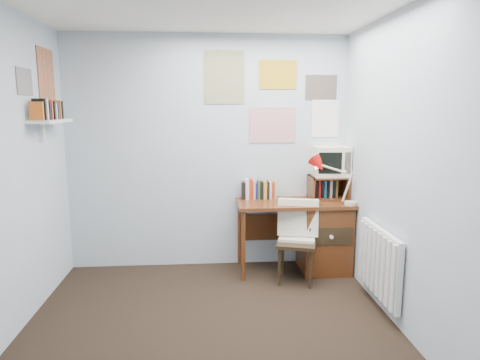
# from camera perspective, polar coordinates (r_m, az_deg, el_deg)

# --- Properties ---
(ground) EXTENTS (3.50, 3.50, 0.00)m
(ground) POSITION_cam_1_polar(r_m,az_deg,el_deg) (3.35, -3.85, -21.70)
(ground) COLOR black
(ground) RESTS_ON ground
(back_wall) EXTENTS (3.00, 0.02, 2.50)m
(back_wall) POSITION_cam_1_polar(r_m,az_deg,el_deg) (4.64, -4.29, 3.58)
(back_wall) COLOR #A7B1BF
(back_wall) RESTS_ON ground
(right_wall) EXTENTS (0.02, 3.50, 2.50)m
(right_wall) POSITION_cam_1_polar(r_m,az_deg,el_deg) (3.27, 23.14, 0.22)
(right_wall) COLOR #A7B1BF
(right_wall) RESTS_ON ground
(desk) EXTENTS (1.20, 0.55, 0.76)m
(desk) POSITION_cam_1_polar(r_m,az_deg,el_deg) (4.69, 10.43, -7.02)
(desk) COLOR #5F2F15
(desk) RESTS_ON ground
(desk_chair) EXTENTS (0.50, 0.49, 0.80)m
(desk_chair) POSITION_cam_1_polar(r_m,az_deg,el_deg) (4.34, 7.53, -8.39)
(desk_chair) COLOR black
(desk_chair) RESTS_ON ground
(desk_lamp) EXTENTS (0.32, 0.28, 0.44)m
(desk_lamp) POSITION_cam_1_polar(r_m,az_deg,el_deg) (4.47, 14.60, -0.45)
(desk_lamp) COLOR red
(desk_lamp) RESTS_ON desk
(tv_riser) EXTENTS (0.40, 0.30, 0.25)m
(tv_riser) POSITION_cam_1_polar(r_m,az_deg,el_deg) (4.72, 11.66, -0.97)
(tv_riser) COLOR #5F2F15
(tv_riser) RESTS_ON desk
(crt_tv) EXTENTS (0.39, 0.36, 0.35)m
(crt_tv) POSITION_cam_1_polar(r_m,az_deg,el_deg) (4.70, 12.01, 2.66)
(crt_tv) COLOR #EEDFC7
(crt_tv) RESTS_ON tv_riser
(book_row) EXTENTS (0.60, 0.14, 0.22)m
(book_row) POSITION_cam_1_polar(r_m,az_deg,el_deg) (4.65, 3.94, -1.13)
(book_row) COLOR #5F2F15
(book_row) RESTS_ON desk
(radiator) EXTENTS (0.09, 0.80, 0.60)m
(radiator) POSITION_cam_1_polar(r_m,az_deg,el_deg) (3.94, 18.07, -10.41)
(radiator) COLOR white
(radiator) RESTS_ON right_wall
(wall_shelf) EXTENTS (0.20, 0.62, 0.24)m
(wall_shelf) POSITION_cam_1_polar(r_m,az_deg,el_deg) (4.20, -23.96, 7.19)
(wall_shelf) COLOR white
(wall_shelf) RESTS_ON left_wall
(posters_back) EXTENTS (1.20, 0.01, 0.90)m
(posters_back) POSITION_cam_1_polar(r_m,az_deg,el_deg) (4.66, 4.42, 11.00)
(posters_back) COLOR white
(posters_back) RESTS_ON back_wall
(posters_left) EXTENTS (0.01, 0.70, 0.60)m
(posters_left) POSITION_cam_1_polar(r_m,az_deg,el_deg) (4.23, -25.55, 12.25)
(posters_left) COLOR white
(posters_left) RESTS_ON left_wall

